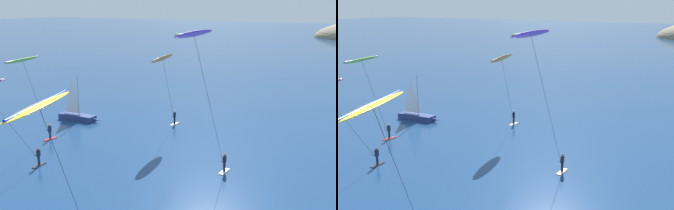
% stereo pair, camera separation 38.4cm
% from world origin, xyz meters
% --- Properties ---
extents(sailboat_near, '(5.95, 1.88, 5.70)m').
position_xyz_m(sailboat_near, '(-16.88, 30.50, 0.64)').
color(sailboat_near, navy).
rests_on(sailboat_near, ground).
extents(kitesurfer_orange, '(2.02, 7.39, 8.81)m').
position_xyz_m(kitesurfer_orange, '(-5.28, 31.72, 7.69)').
color(kitesurfer_orange, silver).
rests_on(kitesurfer_orange, ground).
extents(kitesurfer_purple, '(1.31, 8.92, 12.48)m').
position_xyz_m(kitesurfer_purple, '(5.08, 19.64, 11.04)').
color(kitesurfer_purple, silver).
rests_on(kitesurfer_purple, ground).
extents(kitesurfer_lime, '(2.28, 6.63, 9.26)m').
position_xyz_m(kitesurfer_lime, '(-13.67, 20.25, 8.18)').
color(kitesurfer_lime, red).
rests_on(kitesurfer_lime, ground).
extents(kitesurfer_yellow, '(3.73, 8.29, 10.32)m').
position_xyz_m(kitesurfer_yellow, '(5.22, 5.41, 9.25)').
color(kitesurfer_yellow, yellow).
rests_on(kitesurfer_yellow, ground).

